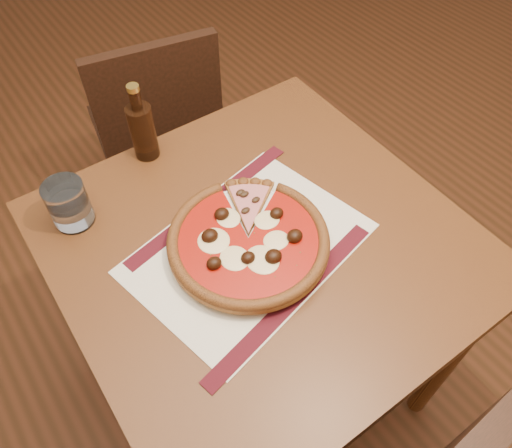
% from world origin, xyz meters
% --- Properties ---
extents(table, '(0.81, 0.81, 0.75)m').
position_xyz_m(table, '(-0.34, -0.82, 0.65)').
color(table, brown).
rests_on(table, ground).
extents(chair_far, '(0.46, 0.46, 0.82)m').
position_xyz_m(chair_far, '(-0.21, -0.07, 0.47)').
color(chair_far, black).
rests_on(chair_far, ground).
extents(placemat, '(0.51, 0.41, 0.00)m').
position_xyz_m(placemat, '(-0.37, -0.82, 0.75)').
color(placemat, beige).
rests_on(placemat, table).
extents(plate, '(0.30, 0.30, 0.02)m').
position_xyz_m(plate, '(-0.37, -0.82, 0.76)').
color(plate, white).
rests_on(plate, placemat).
extents(pizza, '(0.32, 0.32, 0.04)m').
position_xyz_m(pizza, '(-0.37, -0.83, 0.78)').
color(pizza, '#8E5F22').
rests_on(pizza, plate).
extents(ham_slice, '(0.13, 0.15, 0.02)m').
position_xyz_m(ham_slice, '(-0.30, -0.74, 0.78)').
color(ham_slice, '#8E5F22').
rests_on(ham_slice, plate).
extents(water_glass, '(0.10, 0.10, 0.10)m').
position_xyz_m(water_glass, '(-0.62, -0.55, 0.80)').
color(water_glass, white).
rests_on(water_glass, table).
extents(bottle, '(0.06, 0.06, 0.19)m').
position_xyz_m(bottle, '(-0.40, -0.46, 0.83)').
color(bottle, '#32190C').
rests_on(bottle, table).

